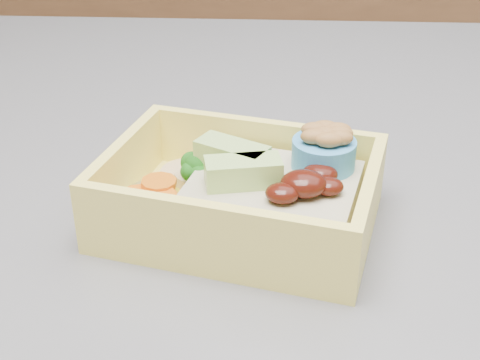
{
  "coord_description": "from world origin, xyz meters",
  "views": [
    {
      "loc": [
        0.19,
        -0.55,
        1.17
      ],
      "look_at": [
        0.17,
        -0.17,
        0.95
      ],
      "focal_mm": 50.0,
      "sensor_mm": 36.0,
      "label": 1
    }
  ],
  "objects": [
    {
      "name": "bento_box",
      "position": [
        0.17,
        -0.17,
        0.94
      ],
      "size": [
        0.2,
        0.17,
        0.06
      ],
      "rotation": [
        0.0,
        0.0,
        -0.24
      ],
      "color": "#FFEB69",
      "rests_on": "island"
    }
  ]
}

